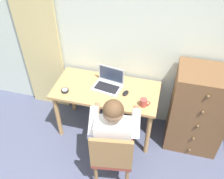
{
  "coord_description": "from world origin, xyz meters",
  "views": [
    {
      "loc": [
        0.28,
        -0.36,
        2.72
      ],
      "look_at": [
        -0.25,
        1.72,
        0.84
      ],
      "focal_mm": 39.47,
      "sensor_mm": 36.0,
      "label": 1
    }
  ],
  "objects_px": {
    "coffee_mug": "(144,102)",
    "computer_mouse": "(126,93)",
    "dresser": "(198,110)",
    "desk": "(106,95)",
    "laptop": "(109,83)",
    "person_seated": "(114,130)",
    "chair": "(112,155)",
    "desk_clock": "(65,91)"
  },
  "relations": [
    {
      "from": "coffee_mug",
      "to": "computer_mouse",
      "type": "bearing_deg",
      "value": 149.0
    },
    {
      "from": "dresser",
      "to": "computer_mouse",
      "type": "height_order",
      "value": "dresser"
    },
    {
      "from": "desk",
      "to": "computer_mouse",
      "type": "distance_m",
      "value": 0.28
    },
    {
      "from": "laptop",
      "to": "computer_mouse",
      "type": "relative_size",
      "value": 3.78
    },
    {
      "from": "desk",
      "to": "coffee_mug",
      "type": "height_order",
      "value": "coffee_mug"
    },
    {
      "from": "person_seated",
      "to": "coffee_mug",
      "type": "xyz_separation_m",
      "value": [
        0.24,
        0.39,
        0.1
      ]
    },
    {
      "from": "chair",
      "to": "desk",
      "type": "bearing_deg",
      "value": 109.77
    },
    {
      "from": "dresser",
      "to": "person_seated",
      "type": "distance_m",
      "value": 1.09
    },
    {
      "from": "laptop",
      "to": "desk_clock",
      "type": "xyz_separation_m",
      "value": [
        -0.49,
        -0.23,
        -0.04
      ]
    },
    {
      "from": "laptop",
      "to": "coffee_mug",
      "type": "height_order",
      "value": "laptop"
    },
    {
      "from": "computer_mouse",
      "to": "person_seated",
      "type": "bearing_deg",
      "value": -73.73
    },
    {
      "from": "desk",
      "to": "desk_clock",
      "type": "relative_size",
      "value": 14.33
    },
    {
      "from": "dresser",
      "to": "person_seated",
      "type": "height_order",
      "value": "person_seated"
    },
    {
      "from": "chair",
      "to": "computer_mouse",
      "type": "xyz_separation_m",
      "value": [
        -0.02,
        0.71,
        0.25
      ]
    },
    {
      "from": "computer_mouse",
      "to": "desk_clock",
      "type": "relative_size",
      "value": 1.11
    },
    {
      "from": "laptop",
      "to": "coffee_mug",
      "type": "relative_size",
      "value": 3.15
    },
    {
      "from": "desk",
      "to": "coffee_mug",
      "type": "distance_m",
      "value": 0.54
    },
    {
      "from": "chair",
      "to": "laptop",
      "type": "height_order",
      "value": "laptop"
    },
    {
      "from": "desk",
      "to": "laptop",
      "type": "height_order",
      "value": "laptop"
    },
    {
      "from": "desk_clock",
      "to": "dresser",
      "type": "bearing_deg",
      "value": 8.71
    },
    {
      "from": "chair",
      "to": "laptop",
      "type": "relative_size",
      "value": 2.36
    },
    {
      "from": "chair",
      "to": "person_seated",
      "type": "height_order",
      "value": "person_seated"
    },
    {
      "from": "dresser",
      "to": "desk_clock",
      "type": "height_order",
      "value": "dresser"
    },
    {
      "from": "coffee_mug",
      "to": "laptop",
      "type": "bearing_deg",
      "value": 153.62
    },
    {
      "from": "desk",
      "to": "computer_mouse",
      "type": "relative_size",
      "value": 12.9
    },
    {
      "from": "desk_clock",
      "to": "coffee_mug",
      "type": "height_order",
      "value": "coffee_mug"
    },
    {
      "from": "desk",
      "to": "computer_mouse",
      "type": "bearing_deg",
      "value": -6.38
    },
    {
      "from": "desk_clock",
      "to": "chair",
      "type": "bearing_deg",
      "value": -38.0
    },
    {
      "from": "laptop",
      "to": "desk_clock",
      "type": "distance_m",
      "value": 0.54
    },
    {
      "from": "dresser",
      "to": "chair",
      "type": "height_order",
      "value": "dresser"
    },
    {
      "from": "chair",
      "to": "coffee_mug",
      "type": "relative_size",
      "value": 7.43
    },
    {
      "from": "dresser",
      "to": "chair",
      "type": "xyz_separation_m",
      "value": [
        -0.86,
        -0.82,
        -0.07
      ]
    },
    {
      "from": "desk",
      "to": "laptop",
      "type": "bearing_deg",
      "value": 76.85
    },
    {
      "from": "desk",
      "to": "chair",
      "type": "height_order",
      "value": "chair"
    },
    {
      "from": "person_seated",
      "to": "chair",
      "type": "bearing_deg",
      "value": -82.04
    },
    {
      "from": "laptop",
      "to": "computer_mouse",
      "type": "height_order",
      "value": "laptop"
    },
    {
      "from": "person_seated",
      "to": "coffee_mug",
      "type": "distance_m",
      "value": 0.47
    },
    {
      "from": "computer_mouse",
      "to": "desk_clock",
      "type": "height_order",
      "value": "computer_mouse"
    },
    {
      "from": "desk",
      "to": "person_seated",
      "type": "relative_size",
      "value": 1.07
    },
    {
      "from": "person_seated",
      "to": "coffee_mug",
      "type": "height_order",
      "value": "person_seated"
    },
    {
      "from": "chair",
      "to": "coffee_mug",
      "type": "bearing_deg",
      "value": 69.2
    },
    {
      "from": "dresser",
      "to": "coffee_mug",
      "type": "relative_size",
      "value": 9.52
    }
  ]
}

